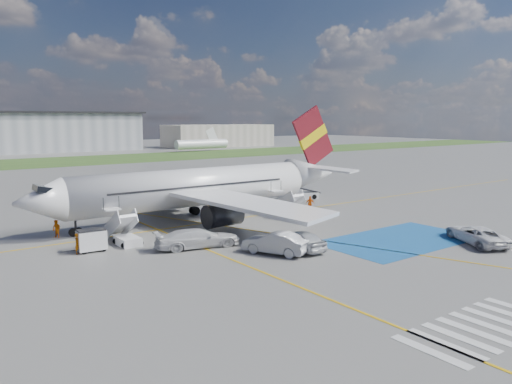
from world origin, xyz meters
The scene contains 21 objects.
ground centered at (0.00, 0.00, 0.00)m, with size 400.00×400.00×0.00m, color #60605E.
grass_strip centered at (0.00, 95.00, 0.01)m, with size 400.00×30.00×0.01m, color #2D4C1E.
taxiway_line_main centered at (0.00, 12.00, 0.01)m, with size 120.00×0.20×0.01m, color gold.
taxiway_line_cross centered at (-5.00, -10.00, 0.01)m, with size 0.20×60.00×0.01m, color gold.
taxiway_line_diag centered at (0.00, 12.00, 0.01)m, with size 0.20×60.00×0.01m, color gold.
staging_box centered at (10.00, -4.00, 0.01)m, with size 14.00×8.00×0.01m, color #185394.
crosswalk centered at (-1.80, -18.00, 0.01)m, with size 9.00×4.00×0.01m.
terminal_centre centered at (20.00, 135.00, 6.00)m, with size 48.00×18.00×12.00m, color gray.
terminal_east centered at (75.00, 128.00, 4.00)m, with size 40.00×16.00×8.00m, color #9D9787.
airliner centered at (1.51, 14.00, 3.39)m, with size 36.81×32.95×11.92m.
airstairs_fwd centered at (-9.50, 8.70, 0.62)m, with size 1.90×5.20×3.60m.
airstairs_aft centered at (9.00, 8.70, 0.62)m, with size 1.90×5.20×3.60m.
gpu_cart centered at (-12.55, 8.07, 0.80)m, with size 2.24×1.54×1.78m.
belt_loader centered at (17.79, 17.91, 0.40)m, with size 5.52×3.59×1.61m.
car_silver_a centered at (0.87, -1.40, 0.82)m, with size 1.95×4.84×1.65m, color #B4B7BC.
car_silver_b centered at (-1.36, -1.04, 0.85)m, with size 1.80×5.17×1.70m, color #B9BBC1.
van_white_a centered at (14.34, -8.43, 0.98)m, with size 2.41×5.23×1.96m, color white.
van_white_b centered at (-5.21, 4.15, 1.02)m, with size 2.12×5.23×2.05m, color silver.
crew_fwd centered at (-13.65, 8.01, 0.81)m, with size 0.59×0.39×1.62m, color orange.
crew_nose centered at (-13.54, 14.37, 0.80)m, with size 0.77×0.60×1.59m, color orange.
crew_aft centered at (12.95, 10.51, 0.87)m, with size 1.02×0.42×1.74m, color #DF5E0B.
Camera 1 is at (-24.89, -30.32, 10.40)m, focal length 35.00 mm.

